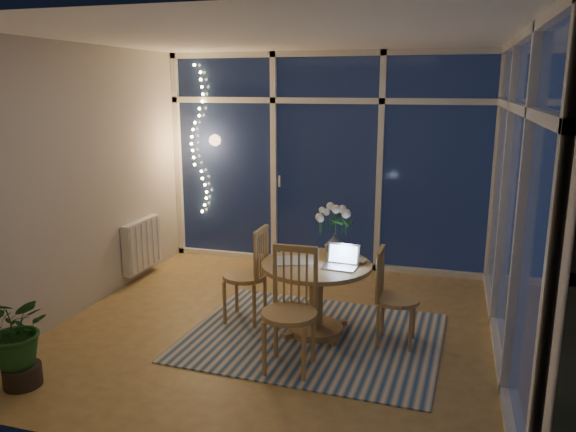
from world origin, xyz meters
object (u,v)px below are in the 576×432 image
object	(u,v)px
chair_right	(397,297)
laptop	(340,256)
dining_table	(316,299)
flower_vase	(334,243)
chair_front	(289,311)
chair_left	(245,274)
potted_plant	(18,338)

from	to	relation	value
chair_right	laptop	distance (m)	0.60
dining_table	flower_vase	size ratio (longest dim) A/B	4.65
chair_front	chair_left	bearing A→B (deg)	128.82
chair_right	chair_front	size ratio (longest dim) A/B	0.87
chair_front	flower_vase	world-z (taller)	chair_front
dining_table	laptop	size ratio (longest dim) A/B	3.44
chair_right	chair_left	bearing A→B (deg)	86.92
dining_table	chair_left	bearing A→B (deg)	172.89
laptop	potted_plant	bearing A→B (deg)	-141.06
chair_front	laptop	world-z (taller)	chair_front
potted_plant	chair_front	bearing A→B (deg)	23.12
chair_left	chair_front	distance (m)	1.05
dining_table	laptop	world-z (taller)	laptop
chair_right	potted_plant	size ratio (longest dim) A/B	1.14
chair_front	chair_right	bearing A→B (deg)	41.53
dining_table	laptop	distance (m)	0.50
chair_left	flower_vase	bearing A→B (deg)	107.27
chair_left	potted_plant	size ratio (longest dim) A/B	1.24
chair_right	laptop	world-z (taller)	laptop
chair_right	laptop	bearing A→B (deg)	97.25
dining_table	chair_left	world-z (taller)	chair_left
flower_vase	potted_plant	xyz separation A→B (m)	(-1.99, -1.84, -0.39)
flower_vase	dining_table	bearing A→B (deg)	-105.78
chair_left	chair_right	bearing A→B (deg)	86.49
flower_vase	potted_plant	bearing A→B (deg)	-137.28
chair_left	laptop	size ratio (longest dim) A/B	3.31
chair_front	flower_vase	distance (m)	1.09
laptop	potted_plant	world-z (taller)	laptop
chair_right	potted_plant	xyz separation A→B (m)	(-2.62, -1.49, -0.05)
dining_table	chair_left	xyz separation A→B (m)	(-0.72, 0.09, 0.14)
potted_plant	chair_right	bearing A→B (deg)	29.67
dining_table	flower_vase	bearing A→B (deg)	74.22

